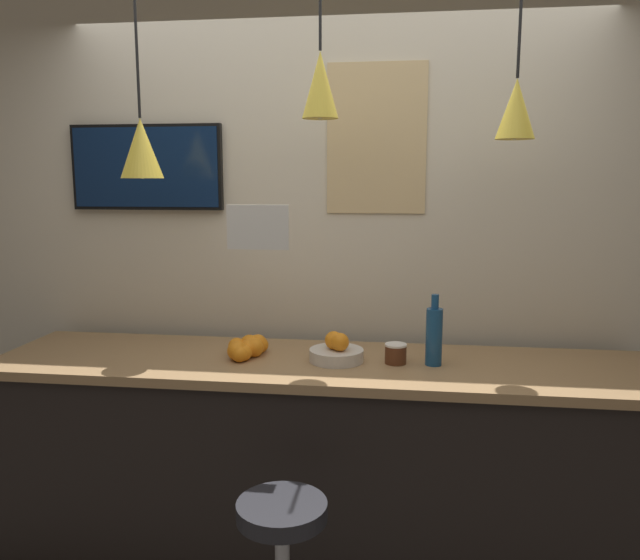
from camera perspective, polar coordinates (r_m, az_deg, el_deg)
The scene contains 12 objects.
back_wall at distance 3.05m, azimuth 1.13°, elevation 3.41°, with size 8.00×0.06×2.90m.
service_counter at distance 2.88m, azimuth 0.00°, elevation -16.77°, with size 2.83×0.67×0.99m.
fruit_bowl at distance 2.68m, azimuth 1.49°, elevation -6.40°, with size 0.23×0.23×0.13m.
orange_pile at distance 2.77m, azimuth -6.58°, elevation -6.15°, with size 0.17×0.23×0.08m.
juice_bottle at distance 2.65m, azimuth 10.39°, elevation -4.99°, with size 0.07×0.07×0.30m.
spread_jar at distance 2.67m, azimuth 6.93°, elevation -6.70°, with size 0.09×0.09×0.08m.
pendant_lamp_left at distance 2.81m, azimuth -16.04°, elevation 11.62°, with size 0.18×0.18×1.04m.
pendant_lamp_middle at distance 2.63m, azimuth 0.02°, elevation 17.50°, with size 0.15×0.15×0.80m.
pendant_lamp_right at distance 2.62m, azimuth 17.49°, elevation 14.84°, with size 0.15×0.15×0.89m.
mounted_tv at distance 3.22m, azimuth -15.59°, elevation 9.89°, with size 0.76×0.04×0.41m.
hanging_menu_board at distance 2.38m, azimuth -5.72°, elevation 4.82°, with size 0.24×0.01×0.17m.
wall_poster at distance 2.99m, azimuth 5.18°, elevation 12.74°, with size 0.46×0.01×0.69m.
Camera 1 is at (0.35, -1.95, 1.76)m, focal length 35.00 mm.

